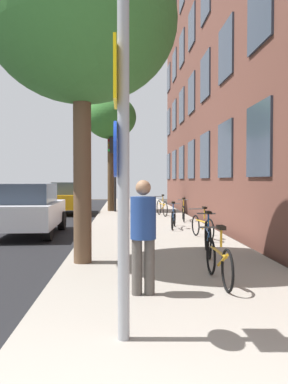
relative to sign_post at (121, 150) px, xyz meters
The scene contains 17 objects.
ground_plane 12.61m from the sign_post, 101.84° to the left, with size 41.80×41.80×0.00m, color #332D28.
road_asphalt 13.20m from the sign_post, 110.90° to the left, with size 7.00×38.00×0.01m, color black.
sidewalk 12.38m from the sign_post, 85.56° to the left, with size 4.20×38.00×0.12m, color gray.
building_facade 13.70m from the sign_post, 73.16° to the left, with size 0.56×27.00×16.46m.
sign_post is the anchor object (origin of this frame).
traffic_light 16.73m from the sign_post, 91.57° to the left, with size 0.43×0.24×3.86m.
tree_near 4.80m from the sign_post, 101.26° to the left, with size 3.71×3.71×6.26m.
tree_far 17.39m from the sign_post, 91.98° to the left, with size 2.68×2.68×6.05m.
bicycle_0 3.08m from the sign_post, 54.97° to the left, with size 0.42×1.73×0.92m.
bicycle_1 5.18m from the sign_post, 67.80° to the left, with size 0.43×1.73×0.96m.
bicycle_2 7.49m from the sign_post, 72.25° to the left, with size 0.46×1.67×0.89m.
bicycle_3 9.66m from the sign_post, 79.54° to the left, with size 0.50×1.65×0.91m.
bicycle_4 12.12m from the sign_post, 78.32° to the left, with size 0.42×1.65×0.93m.
bicycle_5 14.37m from the sign_post, 82.69° to the left, with size 0.48×1.63×0.97m.
pedestrian_0 1.89m from the sign_post, 79.11° to the left, with size 0.51×0.51×1.62m.
car_0 9.25m from the sign_post, 108.64° to the left, with size 1.96×4.15×1.62m.
car_1 16.91m from the sign_post, 99.24° to the left, with size 1.86×4.04×1.62m.
Camera 1 is at (0.16, -1.22, 1.74)m, focal length 37.63 mm.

